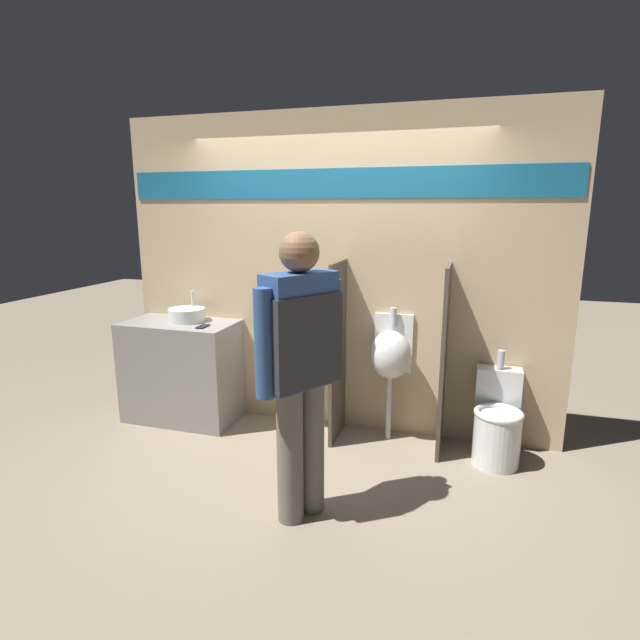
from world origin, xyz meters
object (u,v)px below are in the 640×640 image
urinal_near_counter (293,346)px  urinal_far (391,354)px  sink_basin (187,315)px  cell_phone (203,326)px  toilet (497,424)px  person_in_vest (300,358)px

urinal_near_counter → urinal_far: size_ratio=1.00×
urinal_near_counter → sink_basin: bearing=-175.6°
cell_phone → toilet: cell_phone is taller
urinal_near_counter → toilet: size_ratio=1.33×
urinal_near_counter → cell_phone: bearing=-161.7°
urinal_near_counter → toilet: 1.77m
toilet → person_in_vest: 1.79m
cell_phone → urinal_near_counter: (0.73, 0.24, -0.18)m
person_in_vest → toilet: bearing=-16.1°
sink_basin → toilet: 2.77m
cell_phone → toilet: bearing=2.1°
urinal_near_counter → person_in_vest: (0.50, -1.23, 0.30)m
toilet → person_in_vest: bearing=-138.2°
toilet → person_in_vest: (-1.21, -1.08, 0.74)m
urinal_near_counter → person_in_vest: size_ratio=0.62×
urinal_near_counter → toilet: bearing=-5.0°
sink_basin → urinal_far: (1.83, 0.08, -0.24)m
sink_basin → cell_phone: (0.25, -0.17, -0.05)m
urinal_near_counter → person_in_vest: bearing=-68.1°
person_in_vest → cell_phone: bearing=83.0°
cell_phone → person_in_vest: size_ratio=0.08×
toilet → sink_basin: bearing=178.4°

